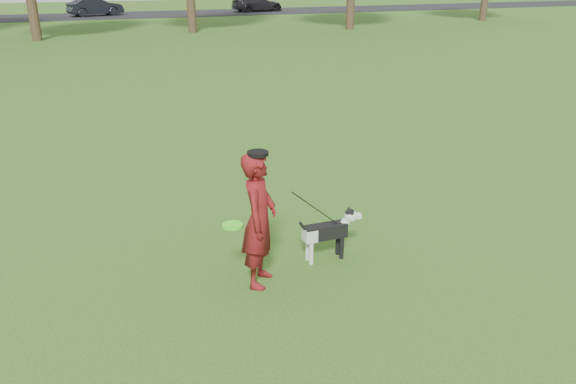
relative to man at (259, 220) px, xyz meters
name	(u,v)px	position (x,y,z in m)	size (l,w,h in m)	color
ground	(293,261)	(0.54, 0.32, -0.80)	(120.00, 120.00, 0.00)	#285116
road	(104,16)	(0.54, 40.32, -0.79)	(120.00, 7.00, 0.02)	black
man	(259,220)	(0.00, 0.00, 0.00)	(0.58, 0.38, 1.59)	#5A0C14
dog	(330,229)	(1.00, 0.25, -0.39)	(0.87, 0.17, 0.66)	black
car_mid	(95,7)	(-0.01, 40.32, -0.13)	(1.37, 3.92, 1.29)	black
car_right	(257,4)	(12.53, 40.32, -0.17)	(1.69, 4.17, 1.21)	black
man_held_items	(316,209)	(0.73, 0.10, -0.01)	(1.56, 0.43, 1.16)	#45FE20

